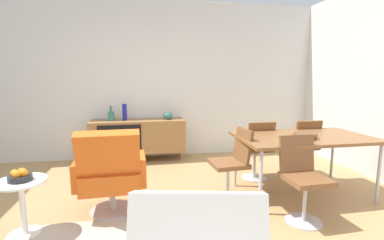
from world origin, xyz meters
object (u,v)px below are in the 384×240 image
at_px(dining_table, 304,139).
at_px(vase_sculptural_dark, 125,112).
at_px(vase_ceramic_small, 168,116).
at_px(dining_chair_near_window, 233,161).
at_px(fruit_bowl, 20,176).
at_px(lounge_chair_red, 111,172).
at_px(dining_chair_front_left, 302,175).
at_px(dining_chair_back_right, 302,145).
at_px(dining_chair_back_left, 257,148).
at_px(wooden_bowl_on_table, 305,136).
at_px(side_table_round, 22,201).
at_px(sideboard, 138,136).
at_px(vase_cobalt, 111,116).

bearing_deg(dining_table, vase_sculptural_dark, 140.82).
relative_size(vase_ceramic_small, dining_chair_near_window, 0.19).
bearing_deg(dining_chair_near_window, fruit_bowl, -170.50).
xyz_separation_m(vase_sculptural_dark, lounge_chair_red, (-0.04, -1.90, -0.39)).
xyz_separation_m(dining_chair_front_left, lounge_chair_red, (-1.91, 0.46, -0.00)).
xyz_separation_m(dining_chair_back_right, lounge_chair_red, (-2.61, -0.65, -0.00)).
height_order(dining_chair_near_window, fruit_bowl, dining_chair_near_window).
height_order(dining_chair_front_left, dining_chair_back_left, same).
bearing_deg(vase_sculptural_dark, vase_ceramic_small, 0.00).
bearing_deg(wooden_bowl_on_table, side_table_round, -175.47).
distance_m(vase_sculptural_dark, dining_chair_near_window, 2.27).
xyz_separation_m(dining_chair_near_window, dining_chair_back_left, (0.54, 0.55, 0.00)).
bearing_deg(sideboard, dining_chair_back_left, -37.05).
bearing_deg(side_table_round, vase_cobalt, 75.04).
height_order(vase_cobalt, lounge_chair_red, vase_cobalt).
relative_size(vase_ceramic_small, fruit_bowl, 0.81).
height_order(sideboard, side_table_round, sideboard).
height_order(vase_ceramic_small, dining_chair_near_window, dining_chair_near_window).
relative_size(sideboard, dining_chair_back_right, 1.87).
distance_m(dining_chair_back_left, side_table_round, 2.83).
relative_size(wooden_bowl_on_table, fruit_bowl, 1.30).
height_order(vase_ceramic_small, fruit_bowl, vase_ceramic_small).
bearing_deg(lounge_chair_red, wooden_bowl_on_table, -0.57).
relative_size(vase_sculptural_dark, fruit_bowl, 1.41).
height_order(vase_cobalt, dining_chair_front_left, vase_cobalt).
xyz_separation_m(vase_cobalt, dining_chair_back_left, (2.09, -1.25, -0.34)).
height_order(dining_chair_back_left, lounge_chair_red, lounge_chair_red).
height_order(sideboard, dining_chair_front_left, dining_chair_front_left).
relative_size(dining_chair_front_left, dining_chair_near_window, 1.00).
bearing_deg(vase_sculptural_dark, side_table_round, -110.39).
height_order(dining_chair_back_right, dining_chair_back_left, same).
bearing_deg(vase_cobalt, wooden_bowl_on_table, -38.87).
distance_m(sideboard, side_table_round, 2.39).
distance_m(vase_ceramic_small, dining_chair_near_window, 1.92).
bearing_deg(fruit_bowl, sideboard, 64.71).
bearing_deg(vase_ceramic_small, dining_chair_back_right, -34.31).
relative_size(vase_sculptural_dark, vase_ceramic_small, 1.74).
distance_m(vase_cobalt, dining_chair_back_left, 2.46).
bearing_deg(side_table_round, dining_chair_front_left, -4.45).
bearing_deg(dining_chair_front_left, dining_table, 57.78).
height_order(sideboard, fruit_bowl, sideboard).
height_order(dining_table, side_table_round, dining_table).
height_order(sideboard, dining_chair_back_right, dining_chair_back_right).
bearing_deg(dining_table, dining_chair_front_left, -122.22).
bearing_deg(side_table_round, fruit_bowl, -122.43).
xyz_separation_m(vase_ceramic_small, lounge_chair_red, (-0.78, -1.90, -0.32)).
relative_size(sideboard, vase_ceramic_small, 9.86).
bearing_deg(fruit_bowl, dining_chair_near_window, 9.50).
distance_m(lounge_chair_red, fruit_bowl, 0.81).
relative_size(sideboard, wooden_bowl_on_table, 6.15).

